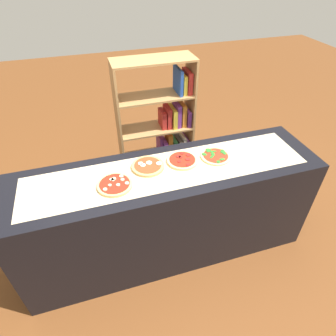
{
  "coord_description": "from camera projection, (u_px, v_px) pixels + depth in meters",
  "views": [
    {
      "loc": [
        -0.47,
        -1.54,
        2.2
      ],
      "look_at": [
        0.0,
        0.0,
        0.91
      ],
      "focal_mm": 30.63,
      "sensor_mm": 36.0,
      "label": 1
    }
  ],
  "objects": [
    {
      "name": "parchment_paper",
      "position": [
        168.0,
        170.0,
        2.07
      ],
      "size": [
        2.05,
        0.43,
        0.0
      ],
      "primitive_type": "cube",
      "color": "beige",
      "rests_on": "counter"
    },
    {
      "name": "counter",
      "position": [
        168.0,
        212.0,
        2.35
      ],
      "size": [
        2.31,
        0.61,
        0.89
      ],
      "primitive_type": "cube",
      "color": "black",
      "rests_on": "ground_plane"
    },
    {
      "name": "bookshelf",
      "position": [
        165.0,
        131.0,
        2.98
      ],
      "size": [
        0.75,
        0.29,
        1.39
      ],
      "color": "#A87A47",
      "rests_on": "ground_plane"
    },
    {
      "name": "ground_plane",
      "position": [
        168.0,
        246.0,
        2.63
      ],
      "size": [
        12.0,
        12.0,
        0.0
      ],
      "primitive_type": "plane",
      "color": "brown"
    },
    {
      "name": "pizza_mushroom_0",
      "position": [
        115.0,
        185.0,
        1.93
      ],
      "size": [
        0.24,
        0.24,
        0.03
      ],
      "color": "#DBB26B",
      "rests_on": "parchment_paper"
    },
    {
      "name": "pizza_pepperoni_2",
      "position": [
        182.0,
        160.0,
        2.14
      ],
      "size": [
        0.23,
        0.23,
        0.03
      ],
      "color": "#E5C17F",
      "rests_on": "parchment_paper"
    },
    {
      "name": "pizza_spinach_3",
      "position": [
        216.0,
        156.0,
        2.19
      ],
      "size": [
        0.23,
        0.23,
        0.02
      ],
      "color": "#E5C17F",
      "rests_on": "parchment_paper"
    },
    {
      "name": "pizza_mozzarella_1",
      "position": [
        148.0,
        166.0,
        2.09
      ],
      "size": [
        0.24,
        0.24,
        0.03
      ],
      "color": "tan",
      "rests_on": "parchment_paper"
    }
  ]
}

